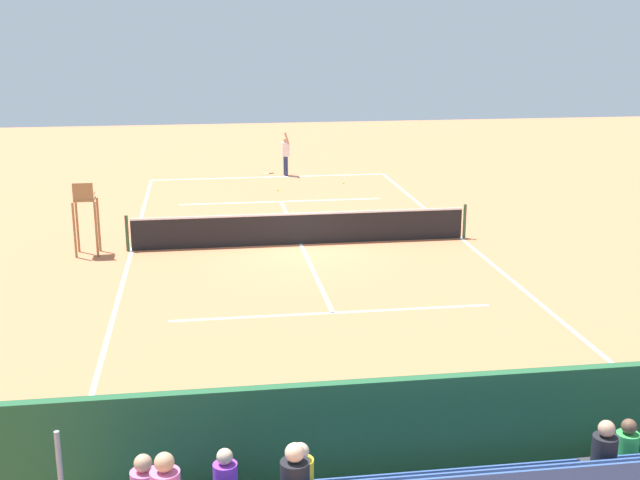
{
  "coord_description": "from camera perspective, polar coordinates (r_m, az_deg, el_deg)",
  "views": [
    {
      "loc": [
        2.87,
        23.64,
        6.55
      ],
      "look_at": [
        0.0,
        4.0,
        1.2
      ],
      "focal_mm": 45.98,
      "sensor_mm": 36.0,
      "label": 1
    }
  ],
  "objects": [
    {
      "name": "tennis_ball_near",
      "position": [
        32.49,
        -2.93,
        3.5
      ],
      "size": [
        0.07,
        0.07,
        0.07
      ],
      "primitive_type": "sphere",
      "color": "#CCDB33",
      "rests_on": "ground"
    },
    {
      "name": "courtside_bench",
      "position": [
        13.44,
        20.23,
        -12.41
      ],
      "size": [
        1.8,
        0.4,
        0.93
      ],
      "color": "#234C2D",
      "rests_on": "ground"
    },
    {
      "name": "court_line_markings",
      "position": [
        24.73,
        -1.35,
        -0.27
      ],
      "size": [
        10.1,
        22.2,
        0.01
      ],
      "color": "white",
      "rests_on": "ground"
    },
    {
      "name": "umpire_chair",
      "position": [
        24.19,
        -16.03,
        1.99
      ],
      "size": [
        0.67,
        0.67,
        2.14
      ],
      "color": "olive",
      "rests_on": "ground"
    },
    {
      "name": "backdrop_wall",
      "position": [
        11.49,
        7.47,
        -13.96
      ],
      "size": [
        18.0,
        0.16,
        2.0
      ],
      "primitive_type": "cube",
      "color": "#235633",
      "rests_on": "ground"
    },
    {
      "name": "tennis_ball_far",
      "position": [
        33.89,
        1.64,
        4.0
      ],
      "size": [
        0.07,
        0.07,
        0.07
      ],
      "primitive_type": "sphere",
      "color": "#CCDB33",
      "rests_on": "ground"
    },
    {
      "name": "ground_plane",
      "position": [
        24.7,
        -1.34,
        -0.3
      ],
      "size": [
        60.0,
        60.0,
        0.0
      ],
      "primitive_type": "plane",
      "color": "#CC7047"
    },
    {
      "name": "tennis_net",
      "position": [
        24.57,
        -1.35,
        0.83
      ],
      "size": [
        10.3,
        0.1,
        1.07
      ],
      "color": "black",
      "rests_on": "ground"
    },
    {
      "name": "tennis_player",
      "position": [
        35.53,
        -2.41,
        6.12
      ],
      "size": [
        0.41,
        0.55,
        1.93
      ],
      "color": "navy",
      "rests_on": "ground"
    },
    {
      "name": "equipment_bag",
      "position": [
        12.82,
        13.14,
        -15.17
      ],
      "size": [
        0.9,
        0.36,
        0.36
      ],
      "primitive_type": "cube",
      "color": "black",
      "rests_on": "ground"
    },
    {
      "name": "tennis_racket",
      "position": [
        36.05,
        -3.77,
        4.62
      ],
      "size": [
        0.58,
        0.41,
        0.03
      ],
      "color": "black",
      "rests_on": "ground"
    }
  ]
}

